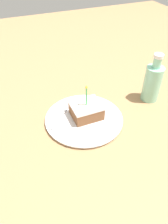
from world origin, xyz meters
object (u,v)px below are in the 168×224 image
at_px(plate, 84,119).
at_px(bottle, 152,82).
at_px(cake_slice, 86,110).
at_px(fork, 65,110).

height_order(plate, bottle, bottle).
distance_m(cake_slice, fork, 0.08).
height_order(fork, bottle, bottle).
height_order(cake_slice, bottle, bottle).
bearing_deg(plate, fork, -141.44).
bearing_deg(fork, plate, 38.56).
height_order(plate, cake_slice, cake_slice).
xyz_separation_m(cake_slice, bottle, (-0.02, 0.27, 0.04)).
xyz_separation_m(plate, cake_slice, (-0.01, 0.01, 0.03)).
height_order(cake_slice, fork, cake_slice).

